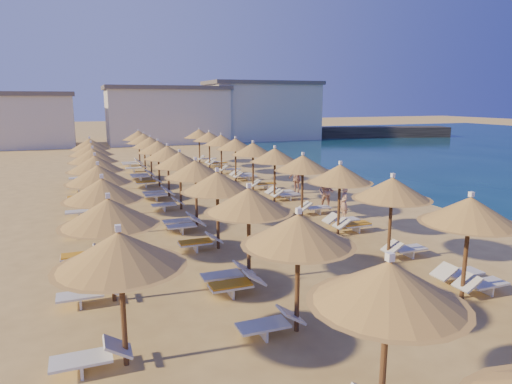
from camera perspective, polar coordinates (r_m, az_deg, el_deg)
name	(u,v)px	position (r m, az deg, el deg)	size (l,w,h in m)	color
ground	(291,242)	(18.52, 4.38, -6.27)	(220.00, 220.00, 0.00)	#E1B862
jetty	(350,132)	(70.56, 11.62, 7.33)	(30.00, 4.00, 1.50)	black
hotel_blocks	(162,114)	(61.70, -11.67, 9.50)	(48.05, 9.01, 8.10)	beige
parasol_row_east	(288,160)	(23.77, 4.01, 4.05)	(2.77, 40.43, 3.14)	brown
parasol_row_west	(187,165)	(22.07, -8.62, 3.37)	(2.77, 40.43, 3.14)	brown
parasol_row_inland	(97,170)	(21.57, -19.30, 2.66)	(2.77, 26.74, 3.14)	brown
loungers	(215,209)	(22.59, -5.13, -2.11)	(12.45, 38.29, 0.66)	silver
beachgoer_c	(296,179)	(27.76, 5.05, 1.63)	(1.05, 0.44, 1.80)	tan
beachgoer_a	(344,203)	(22.21, 10.93, -1.34)	(0.57, 0.38, 1.57)	tan
beachgoer_b	(326,192)	(24.03, 8.76, 0.00)	(0.88, 0.68, 1.80)	tan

